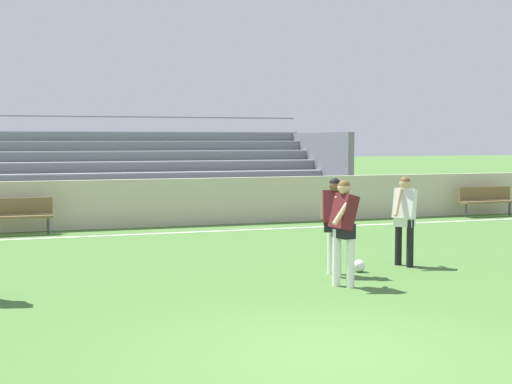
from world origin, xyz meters
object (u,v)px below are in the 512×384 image
Objects in this scene: player_white_dropping_back at (405,213)px; player_dark_overlapping at (344,223)px; bleacher_stand at (16,173)px; bench_near_wall_gap at (15,213)px; player_dark_pressing_high at (335,218)px; bench_far_left at (487,198)px; soccer_ball at (359,266)px.

player_white_dropping_back is 0.97× the size of player_dark_overlapping.
player_dark_overlapping is at bearing -67.70° from bleacher_stand.
player_dark_pressing_high reaches higher than bench_near_wall_gap.
bench_far_left and bench_near_wall_gap have the same top height.
player_white_dropping_back is at bearing -134.53° from bench_far_left.
bench_far_left is at bearing 42.44° from soccer_ball.
bench_near_wall_gap is 9.64m from player_dark_overlapping.
player_dark_overlapping is at bearing -143.89° from player_white_dropping_back.
player_dark_overlapping is (4.99, -12.17, -0.33)m from bleacher_stand.
player_dark_overlapping is (-8.62, -8.22, 0.48)m from bench_far_left.
bench_near_wall_gap is at bearing 121.38° from player_dark_overlapping.
player_dark_overlapping is at bearing -105.59° from player_dark_pressing_high.
bench_far_left is at bearing 45.47° from player_white_dropping_back.
soccer_ball is (5.80, -11.09, -1.25)m from bleacher_stand.
player_dark_pressing_high is 1.68m from player_white_dropping_back.
soccer_ball is at bearing -137.56° from bench_far_left.
bench_near_wall_gap is 1.08× the size of player_white_dropping_back.
player_dark_pressing_high is at bearing -163.81° from soccer_ball.
bleacher_stand reaches higher than bench_near_wall_gap.
bleacher_stand reaches higher than player_dark_overlapping.
bleacher_stand is 89.48× the size of soccer_ball.
player_white_dropping_back reaches higher than bench_near_wall_gap.
bleacher_stand is at bearing 163.81° from bench_far_left.
soccer_ball is (-1.07, -0.29, -0.88)m from player_white_dropping_back.
player_dark_pressing_high is (5.27, -7.30, 0.46)m from bench_near_wall_gap.
player_dark_pressing_high is at bearing -164.56° from player_white_dropping_back.
bench_far_left is 13.63m from bench_near_wall_gap.
bench_far_left is 1.08× the size of player_white_dropping_back.
bleacher_stand is 11.64× the size of player_dark_pressing_high.
bleacher_stand reaches higher than soccer_ball.
player_dark_overlapping is at bearing -126.79° from soccer_ball.
player_white_dropping_back is at bearing -44.85° from bench_near_wall_gap.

